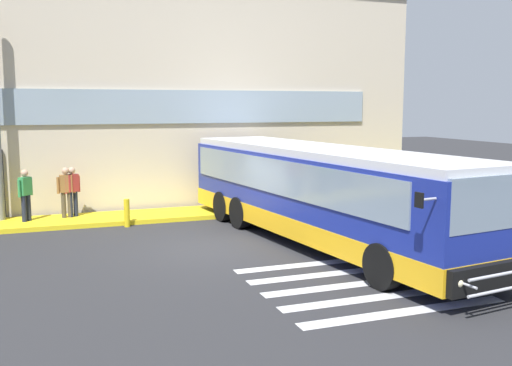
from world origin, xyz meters
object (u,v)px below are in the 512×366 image
(passenger_near_column, at_px, (25,193))
(passenger_at_curb_edge, at_px, (72,188))
(passenger_by_doorway, at_px, (66,190))
(safety_bollard_yellow, at_px, (127,213))
(bus_main_foreground, at_px, (320,196))

(passenger_near_column, relative_size, passenger_at_curb_edge, 1.00)
(passenger_by_doorway, bearing_deg, safety_bollard_yellow, -40.22)
(safety_bollard_yellow, bearing_deg, bus_main_foreground, -39.88)
(bus_main_foreground, distance_m, passenger_near_column, 9.48)
(bus_main_foreground, relative_size, passenger_at_curb_edge, 7.51)
(passenger_at_curb_edge, relative_size, safety_bollard_yellow, 1.86)
(passenger_near_column, height_order, passenger_by_doorway, same)
(bus_main_foreground, xyz_separation_m, passenger_near_column, (-7.84, 5.32, -0.26))
(passenger_by_doorway, xyz_separation_m, safety_bollard_yellow, (1.76, -1.49, -0.63))
(passenger_near_column, relative_size, safety_bollard_yellow, 1.86)
(bus_main_foreground, xyz_separation_m, safety_bollard_yellow, (-4.83, 4.04, -0.89))
(passenger_by_doorway, bearing_deg, passenger_near_column, -170.56)
(bus_main_foreground, bearing_deg, passenger_by_doorway, 140.03)
(passenger_at_curb_edge, height_order, safety_bollard_yellow, passenger_at_curb_edge)
(passenger_near_column, height_order, passenger_at_curb_edge, same)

